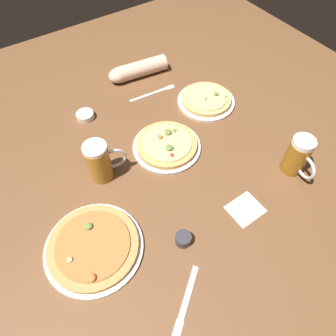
{
  "coord_description": "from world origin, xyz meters",
  "views": [
    {
      "loc": [
        -0.39,
        -0.58,
        0.96
      ],
      "look_at": [
        0.0,
        0.0,
        0.02
      ],
      "focal_mm": 32.73,
      "sensor_mm": 36.0,
      "label": 1
    }
  ],
  "objects_px": {
    "ramekin_sauce": "(85,116)",
    "knife_right": "(186,303)",
    "pizza_plate_near": "(93,247)",
    "fork_left": "(153,93)",
    "beer_mug_amber": "(100,162)",
    "ramekin_butter": "(183,239)",
    "pizza_plate_far": "(206,100)",
    "beer_mug_dark": "(298,156)",
    "diner_arm": "(136,70)",
    "pizza_plate_side": "(167,145)",
    "napkin_folded": "(245,209)"
  },
  "relations": [
    {
      "from": "napkin_folded",
      "to": "diner_arm",
      "type": "bearing_deg",
      "value": 86.05
    },
    {
      "from": "ramekin_butter",
      "to": "knife_right",
      "type": "bearing_deg",
      "value": -123.42
    },
    {
      "from": "pizza_plate_far",
      "to": "beer_mug_amber",
      "type": "distance_m",
      "value": 0.59
    },
    {
      "from": "ramekin_sauce",
      "to": "pizza_plate_side",
      "type": "bearing_deg",
      "value": -59.62
    },
    {
      "from": "pizza_plate_near",
      "to": "fork_left",
      "type": "relative_size",
      "value": 1.38
    },
    {
      "from": "pizza_plate_near",
      "to": "beer_mug_dark",
      "type": "bearing_deg",
      "value": -9.78
    },
    {
      "from": "pizza_plate_far",
      "to": "knife_right",
      "type": "height_order",
      "value": "pizza_plate_far"
    },
    {
      "from": "diner_arm",
      "to": "beer_mug_dark",
      "type": "bearing_deg",
      "value": -75.91
    },
    {
      "from": "beer_mug_amber",
      "to": "ramekin_sauce",
      "type": "distance_m",
      "value": 0.34
    },
    {
      "from": "pizza_plate_far",
      "to": "beer_mug_dark",
      "type": "relative_size",
      "value": 1.61
    },
    {
      "from": "napkin_folded",
      "to": "diner_arm",
      "type": "distance_m",
      "value": 0.87
    },
    {
      "from": "knife_right",
      "to": "beer_mug_dark",
      "type": "bearing_deg",
      "value": 14.93
    },
    {
      "from": "pizza_plate_near",
      "to": "pizza_plate_far",
      "type": "height_order",
      "value": "pizza_plate_near"
    },
    {
      "from": "beer_mug_amber",
      "to": "diner_arm",
      "type": "height_order",
      "value": "beer_mug_amber"
    },
    {
      "from": "ramekin_sauce",
      "to": "fork_left",
      "type": "xyz_separation_m",
      "value": [
        0.34,
        -0.03,
        -0.01
      ]
    },
    {
      "from": "beer_mug_dark",
      "to": "beer_mug_amber",
      "type": "height_order",
      "value": "beer_mug_amber"
    },
    {
      "from": "ramekin_butter",
      "to": "diner_arm",
      "type": "height_order",
      "value": "diner_arm"
    },
    {
      "from": "ramekin_sauce",
      "to": "diner_arm",
      "type": "xyz_separation_m",
      "value": [
        0.33,
        0.13,
        0.02
      ]
    },
    {
      "from": "ramekin_sauce",
      "to": "knife_right",
      "type": "xyz_separation_m",
      "value": [
        -0.08,
        -0.87,
        -0.01
      ]
    },
    {
      "from": "pizza_plate_side",
      "to": "ramekin_sauce",
      "type": "bearing_deg",
      "value": 120.38
    },
    {
      "from": "fork_left",
      "to": "ramekin_sauce",
      "type": "bearing_deg",
      "value": 175.25
    },
    {
      "from": "pizza_plate_near",
      "to": "ramekin_butter",
      "type": "relative_size",
      "value": 6.09
    },
    {
      "from": "pizza_plate_near",
      "to": "ramekin_sauce",
      "type": "height_order",
      "value": "pizza_plate_near"
    },
    {
      "from": "beer_mug_amber",
      "to": "napkin_folded",
      "type": "bearing_deg",
      "value": -49.98
    },
    {
      "from": "pizza_plate_near",
      "to": "napkin_folded",
      "type": "distance_m",
      "value": 0.54
    },
    {
      "from": "pizza_plate_side",
      "to": "napkin_folded",
      "type": "height_order",
      "value": "pizza_plate_side"
    },
    {
      "from": "pizza_plate_near",
      "to": "knife_right",
      "type": "xyz_separation_m",
      "value": [
        0.15,
        -0.3,
        -0.01
      ]
    },
    {
      "from": "diner_arm",
      "to": "beer_mug_amber",
      "type": "bearing_deg",
      "value": -132.19
    },
    {
      "from": "beer_mug_amber",
      "to": "ramekin_butter",
      "type": "bearing_deg",
      "value": -76.1
    },
    {
      "from": "beer_mug_amber",
      "to": "beer_mug_dark",
      "type": "bearing_deg",
      "value": -31.74
    },
    {
      "from": "knife_right",
      "to": "ramekin_butter",
      "type": "bearing_deg",
      "value": 56.58
    },
    {
      "from": "ramekin_butter",
      "to": "fork_left",
      "type": "xyz_separation_m",
      "value": [
        0.32,
        0.69,
        -0.02
      ]
    },
    {
      "from": "beer_mug_dark",
      "to": "fork_left",
      "type": "bearing_deg",
      "value": 106.79
    },
    {
      "from": "napkin_folded",
      "to": "ramekin_sauce",
      "type": "bearing_deg",
      "value": 110.33
    },
    {
      "from": "beer_mug_dark",
      "to": "diner_arm",
      "type": "distance_m",
      "value": 0.86
    },
    {
      "from": "pizza_plate_side",
      "to": "ramekin_sauce",
      "type": "relative_size",
      "value": 3.61
    },
    {
      "from": "beer_mug_dark",
      "to": "napkin_folded",
      "type": "bearing_deg",
      "value": -172.93
    },
    {
      "from": "pizza_plate_near",
      "to": "beer_mug_amber",
      "type": "relative_size",
      "value": 1.9
    },
    {
      "from": "fork_left",
      "to": "diner_arm",
      "type": "relative_size",
      "value": 0.78
    },
    {
      "from": "beer_mug_dark",
      "to": "ramekin_sauce",
      "type": "distance_m",
      "value": 0.89
    },
    {
      "from": "beer_mug_dark",
      "to": "knife_right",
      "type": "distance_m",
      "value": 0.65
    },
    {
      "from": "ramekin_sauce",
      "to": "knife_right",
      "type": "height_order",
      "value": "ramekin_sauce"
    },
    {
      "from": "diner_arm",
      "to": "pizza_plate_far",
      "type": "bearing_deg",
      "value": -63.63
    },
    {
      "from": "beer_mug_dark",
      "to": "knife_right",
      "type": "bearing_deg",
      "value": -165.07
    },
    {
      "from": "knife_right",
      "to": "ramekin_sauce",
      "type": "bearing_deg",
      "value": 84.51
    },
    {
      "from": "pizza_plate_far",
      "to": "napkin_folded",
      "type": "xyz_separation_m",
      "value": [
        -0.23,
        -0.52,
        -0.01
      ]
    },
    {
      "from": "pizza_plate_far",
      "to": "napkin_folded",
      "type": "relative_size",
      "value": 2.25
    },
    {
      "from": "pizza_plate_near",
      "to": "beer_mug_amber",
      "type": "bearing_deg",
      "value": 57.34
    },
    {
      "from": "pizza_plate_near",
      "to": "beer_mug_dark",
      "type": "xyz_separation_m",
      "value": [
        0.78,
        -0.13,
        0.06
      ]
    },
    {
      "from": "pizza_plate_side",
      "to": "fork_left",
      "type": "bearing_deg",
      "value": 66.78
    }
  ]
}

